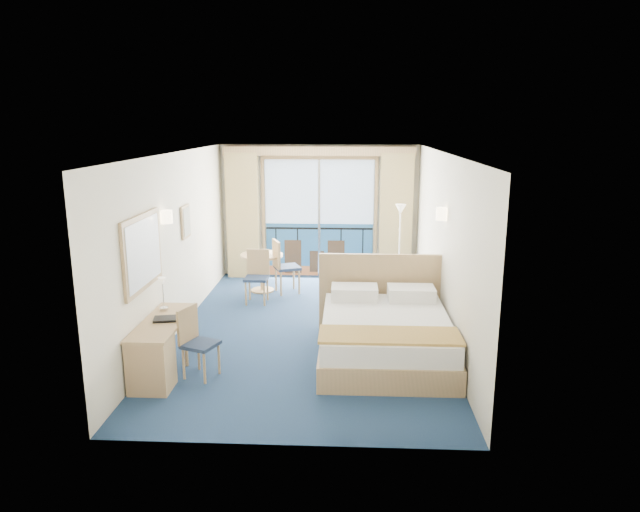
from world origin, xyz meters
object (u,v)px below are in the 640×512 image
Objects in this scene: desk at (154,356)px; floor_lamp at (400,225)px; table_chair_b at (257,273)px; armchair at (403,282)px; desk_chair at (195,338)px; table_chair_a at (283,263)px; round_table at (262,263)px; bed at (385,333)px; nightstand at (419,302)px.

floor_lamp is at bearing 53.40° from desk.
armchair is at bearing 5.47° from table_chair_b.
desk is 0.54m from desk_chair.
table_chair_a reaches higher than armchair.
table_chair_b is (0.30, 3.09, 0.02)m from desk_chair.
round_table reaches higher than armchair.
bed is 2.42× the size of table_chair_b.
table_chair_a is at bearing -166.17° from floor_lamp.
desk_chair reaches higher than nightstand.
desk_chair is at bearing 147.01° from table_chair_a.
round_table reaches higher than nightstand.
floor_lamp reaches higher than bed.
table_chair_b is (-2.60, -0.16, 0.18)m from armchair.
bed reaches higher than round_table.
table_chair_a is 1.08× the size of table_chair_b.
nightstand is at bearing 35.98° from desk.
floor_lamp reaches higher than round_table.
floor_lamp is (-0.16, 1.94, 0.92)m from nightstand.
round_table is (0.71, 4.03, 0.16)m from desk.
desk_chair reaches higher than desk.
bed is 2.57m from armchair.
bed is 2.84× the size of round_table.
floor_lamp is (-0.00, 0.93, 0.87)m from armchair.
desk_chair is at bearing 6.52° from armchair.
table_chair_a reaches higher than table_chair_b.
bed is at bearing -51.78° from desk_chair.
round_table reaches higher than desk.
nightstand is 0.38× the size of floor_lamp.
nightstand is at bearing -32.37° from desk_chair.
bed is 2.53m from desk_chair.
table_chair_b is (-2.59, -1.09, -0.70)m from floor_lamp.
floor_lamp reaches higher than desk_chair.
nightstand is 0.68× the size of desk_chair.
round_table is (0.28, 3.73, 0.04)m from desk_chair.
table_chair_b is (-0.39, -0.54, -0.04)m from table_chair_a.
desk is 1.57× the size of table_chair_b.
table_chair_a is at bearing 149.36° from nightstand.
floor_lamp is at bearing -98.44° from table_chair_a.
floor_lamp is 2.36m from table_chair_a.
round_table is (-2.61, -0.44, -0.68)m from floor_lamp.
bed reaches higher than desk.
bed reaches higher than table_chair_b.
table_chair_a reaches higher than nightstand.
floor_lamp is at bearing 82.14° from bed.
floor_lamp reaches higher than armchair.
round_table is (-2.61, 0.48, 0.19)m from armchair.
floor_lamp is 1.73× the size of table_chair_b.
round_table is 0.65m from table_chair_b.
round_table is at bearing 53.58° from table_chair_a.
desk is (-3.48, -2.53, 0.08)m from nightstand.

